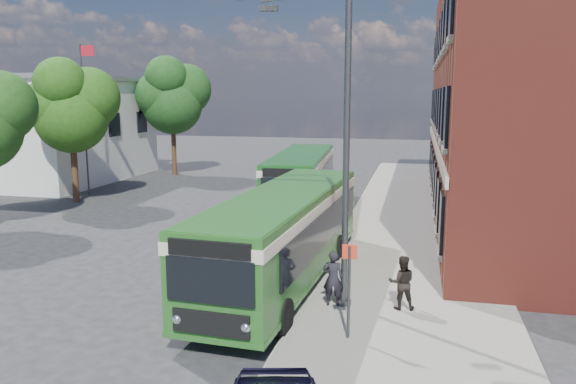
# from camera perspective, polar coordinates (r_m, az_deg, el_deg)

# --- Properties ---
(ground) EXTENTS (120.00, 120.00, 0.00)m
(ground) POSITION_cam_1_polar(r_m,az_deg,el_deg) (19.65, -8.92, -8.30)
(ground) COLOR #262629
(ground) RESTS_ON ground
(pavement) EXTENTS (6.00, 48.00, 0.15)m
(pavement) POSITION_cam_1_polar(r_m,az_deg,el_deg) (25.97, 12.52, -3.73)
(pavement) COLOR gray
(pavement) RESTS_ON ground
(kerb_line) EXTENTS (0.12, 48.00, 0.01)m
(kerb_line) POSITION_cam_1_polar(r_m,az_deg,el_deg) (26.18, 5.82, -3.59)
(kerb_line) COLOR beige
(kerb_line) RESTS_ON ground
(brick_office) EXTENTS (12.10, 26.00, 14.20)m
(brick_office) POSITION_cam_1_polar(r_m,az_deg,el_deg) (30.07, 26.82, 10.54)
(brick_office) COLOR maroon
(brick_office) RESTS_ON ground
(white_building) EXTENTS (9.40, 13.40, 7.30)m
(white_building) POSITION_cam_1_polar(r_m,az_deg,el_deg) (43.36, -22.44, 5.97)
(white_building) COLOR silver
(white_building) RESTS_ON ground
(flagpole) EXTENTS (0.95, 0.10, 9.00)m
(flagpole) POSITION_cam_1_polar(r_m,az_deg,el_deg) (36.06, -19.94, 7.50)
(flagpole) COLOR #35383A
(flagpole) RESTS_ON ground
(street_lamp) EXTENTS (2.96, 2.38, 9.00)m
(street_lamp) POSITION_cam_1_polar(r_m,az_deg,el_deg) (15.49, 4.62, 5.03)
(street_lamp) COLOR #35383A
(street_lamp) RESTS_ON ground
(bus_stop_sign) EXTENTS (0.35, 0.08, 2.52)m
(bus_stop_sign) POSITION_cam_1_polar(r_m,az_deg,el_deg) (13.93, 6.21, -9.40)
(bus_stop_sign) COLOR #35383A
(bus_stop_sign) RESTS_ON ground
(bus_front) EXTENTS (3.25, 11.68, 3.02)m
(bus_front) POSITION_cam_1_polar(r_m,az_deg,el_deg) (18.06, -0.42, -3.75)
(bus_front) COLOR #255C20
(bus_front) RESTS_ON ground
(bus_rear) EXTENTS (3.32, 11.00, 3.02)m
(bus_rear) POSITION_cam_1_polar(r_m,az_deg,el_deg) (29.88, 1.35, 1.72)
(bus_rear) COLOR #18511D
(bus_rear) RESTS_ON ground
(pedestrian_a) EXTENTS (0.60, 0.42, 1.60)m
(pedestrian_a) POSITION_cam_1_polar(r_m,az_deg,el_deg) (16.13, 4.59, -8.74)
(pedestrian_a) COLOR black
(pedestrian_a) RESTS_ON pavement
(pedestrian_b) EXTENTS (0.82, 0.68, 1.54)m
(pedestrian_b) POSITION_cam_1_polar(r_m,az_deg,el_deg) (16.16, 11.50, -9.00)
(pedestrian_b) COLOR black
(pedestrian_b) RESTS_ON pavement
(tree_mid) EXTENTS (4.78, 4.54, 8.07)m
(tree_mid) POSITION_cam_1_polar(r_m,az_deg,el_deg) (33.73, -21.20, 8.21)
(tree_mid) COLOR #362113
(tree_mid) RESTS_ON ground
(tree_right) EXTENTS (5.25, 4.99, 8.86)m
(tree_right) POSITION_cam_1_polar(r_m,az_deg,el_deg) (43.28, -11.65, 9.63)
(tree_right) COLOR #362113
(tree_right) RESTS_ON ground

